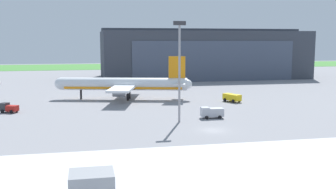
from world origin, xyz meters
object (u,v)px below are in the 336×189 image
Objects in this scene: airliner_far_right at (124,84)px; stair_truck at (212,112)px; baggage_tug at (9,108)px; maintenance_hangar at (202,54)px; pushback_tractor at (232,97)px; apron_light_mast at (179,64)px.

airliner_far_right is 7.71× the size of stair_truck.
baggage_tug is (-27.33, -14.88, -3.06)m from airliner_far_right.
baggage_tug is at bearing -151.44° from airliner_far_right.
stair_truck is (-24.74, -90.51, -8.88)m from maintenance_hangar.
maintenance_hangar is 20.21× the size of baggage_tug.
airliner_far_right is at bearing 159.76° from pushback_tractor.
apron_light_mast is (-32.32, -93.12, 1.45)m from maintenance_hangar.
airliner_far_right is (-40.19, -60.16, -5.95)m from maintenance_hangar.
stair_truck is at bearing -63.01° from airliner_far_right.
apron_light_mast reaches higher than stair_truck.
baggage_tug is (-42.79, 15.47, -0.14)m from stair_truck.
maintenance_hangar is 2.36× the size of airliner_far_right.
maintenance_hangar reaches higher than pushback_tractor.
apron_light_mast is at bearing -160.98° from stair_truck.
apron_light_mast is (7.87, -32.97, 7.40)m from airliner_far_right.
airliner_far_right is at bearing 103.43° from apron_light_mast.
stair_truck is at bearing -105.29° from maintenance_hangar.
airliner_far_right is 34.19m from stair_truck.
apron_light_mast reaches higher than airliner_far_right.
pushback_tractor is at bearing -20.24° from airliner_far_right.
pushback_tractor is (27.57, -10.16, -2.94)m from airliner_far_right.
maintenance_hangar reaches higher than baggage_tug.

